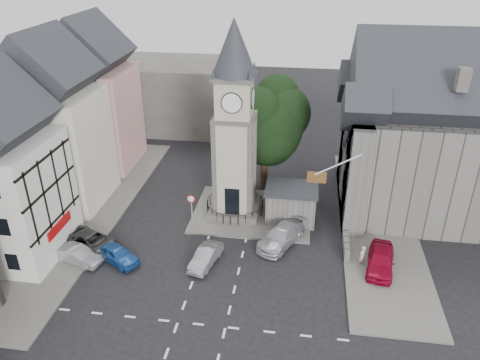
% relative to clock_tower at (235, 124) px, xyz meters
% --- Properties ---
extents(ground, '(120.00, 120.00, 0.00)m').
position_rel_clock_tower_xyz_m(ground, '(0.00, -7.99, -8.12)').
color(ground, black).
rests_on(ground, ground).
extents(pavement_west, '(6.00, 30.00, 0.14)m').
position_rel_clock_tower_xyz_m(pavement_west, '(-12.50, -1.99, -8.05)').
color(pavement_west, '#595651').
rests_on(pavement_west, ground).
extents(pavement_east, '(6.00, 26.00, 0.14)m').
position_rel_clock_tower_xyz_m(pavement_east, '(12.00, 0.01, -8.05)').
color(pavement_east, '#595651').
rests_on(pavement_east, ground).
extents(central_island, '(10.00, 8.00, 0.16)m').
position_rel_clock_tower_xyz_m(central_island, '(1.50, 0.01, -8.04)').
color(central_island, '#595651').
rests_on(central_island, ground).
extents(road_markings, '(20.00, 8.00, 0.01)m').
position_rel_clock_tower_xyz_m(road_markings, '(0.00, -13.49, -8.12)').
color(road_markings, silver).
rests_on(road_markings, ground).
extents(clock_tower, '(4.86, 4.86, 16.25)m').
position_rel_clock_tower_xyz_m(clock_tower, '(0.00, 0.00, 0.00)').
color(clock_tower, '#4C4944').
rests_on(clock_tower, ground).
extents(stone_shelter, '(4.30, 3.30, 3.08)m').
position_rel_clock_tower_xyz_m(stone_shelter, '(4.80, -0.49, -6.57)').
color(stone_shelter, '#5C5955').
rests_on(stone_shelter, ground).
extents(town_tree, '(7.20, 7.20, 10.80)m').
position_rel_clock_tower_xyz_m(town_tree, '(2.00, 5.01, -1.15)').
color(town_tree, black).
rests_on(town_tree, ground).
extents(warning_sign_post, '(0.70, 0.19, 2.85)m').
position_rel_clock_tower_xyz_m(warning_sign_post, '(-3.20, -2.56, -6.09)').
color(warning_sign_post, black).
rests_on(warning_sign_post, ground).
extents(terrace_pink, '(8.10, 7.60, 12.80)m').
position_rel_clock_tower_xyz_m(terrace_pink, '(-15.50, 8.01, -1.54)').
color(terrace_pink, '#CC918C').
rests_on(terrace_pink, ground).
extents(terrace_cream, '(8.10, 7.60, 12.80)m').
position_rel_clock_tower_xyz_m(terrace_cream, '(-15.50, 0.01, -1.54)').
color(terrace_cream, beige).
rests_on(terrace_cream, ground).
extents(backdrop_west, '(20.00, 10.00, 8.00)m').
position_rel_clock_tower_xyz_m(backdrop_west, '(-12.00, 20.01, -4.12)').
color(backdrop_west, '#4C4944').
rests_on(backdrop_west, ground).
extents(east_building, '(14.40, 11.40, 12.60)m').
position_rel_clock_tower_xyz_m(east_building, '(15.59, 3.01, -1.86)').
color(east_building, '#5C5955').
rests_on(east_building, ground).
extents(east_boundary_wall, '(0.40, 16.00, 0.90)m').
position_rel_clock_tower_xyz_m(east_boundary_wall, '(9.20, 2.01, -7.67)').
color(east_boundary_wall, '#5C5955').
rests_on(east_boundary_wall, ground).
extents(flagpole, '(3.68, 0.10, 2.74)m').
position_rel_clock_tower_xyz_m(flagpole, '(8.00, -3.99, -1.12)').
color(flagpole, white).
rests_on(flagpole, ground).
extents(car_west_blue, '(4.07, 3.19, 1.30)m').
position_rel_clock_tower_xyz_m(car_west_blue, '(-7.50, -8.14, -7.47)').
color(car_west_blue, '#1A4893').
rests_on(car_west_blue, ground).
extents(car_west_silver, '(3.99, 2.23, 1.24)m').
position_rel_clock_tower_xyz_m(car_west_silver, '(-10.34, -8.63, -7.50)').
color(car_west_silver, gray).
rests_on(car_west_silver, ground).
extents(car_west_grey, '(5.36, 3.93, 1.35)m').
position_rel_clock_tower_xyz_m(car_west_grey, '(-9.97, -6.95, -7.44)').
color(car_west_grey, '#333336').
rests_on(car_west_grey, ground).
extents(car_island_silver, '(2.12, 3.89, 1.22)m').
position_rel_clock_tower_xyz_m(car_island_silver, '(-1.00, -7.49, -7.51)').
color(car_island_silver, gray).
rests_on(car_island_silver, ground).
extents(car_island_east, '(4.11, 5.36, 1.45)m').
position_rel_clock_tower_xyz_m(car_island_east, '(4.26, -4.18, -7.40)').
color(car_island_east, '#B4B5BD').
rests_on(car_island_east, ground).
extents(car_east_red, '(2.55, 4.76, 1.54)m').
position_rel_clock_tower_xyz_m(car_east_red, '(11.50, -6.24, -7.35)').
color(car_east_red, maroon).
rests_on(car_east_red, ground).
extents(pedestrian, '(0.71, 0.68, 1.64)m').
position_rel_clock_tower_xyz_m(pedestrian, '(10.22, -5.99, -7.30)').
color(pedestrian, '#BFB79E').
rests_on(pedestrian, ground).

